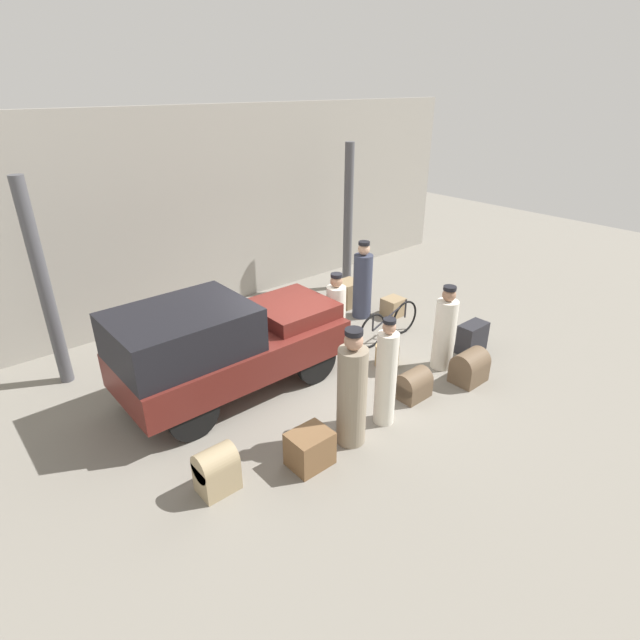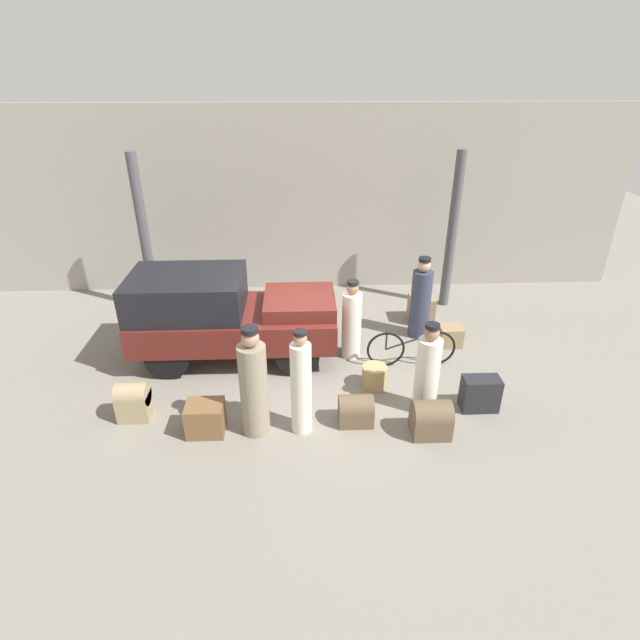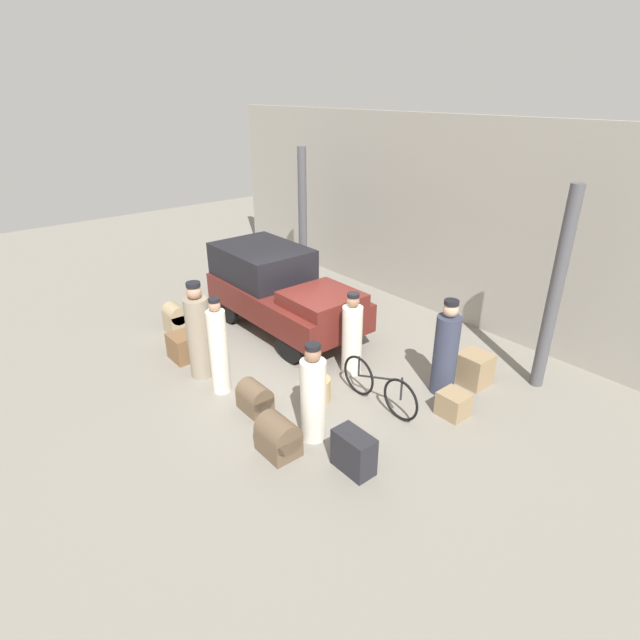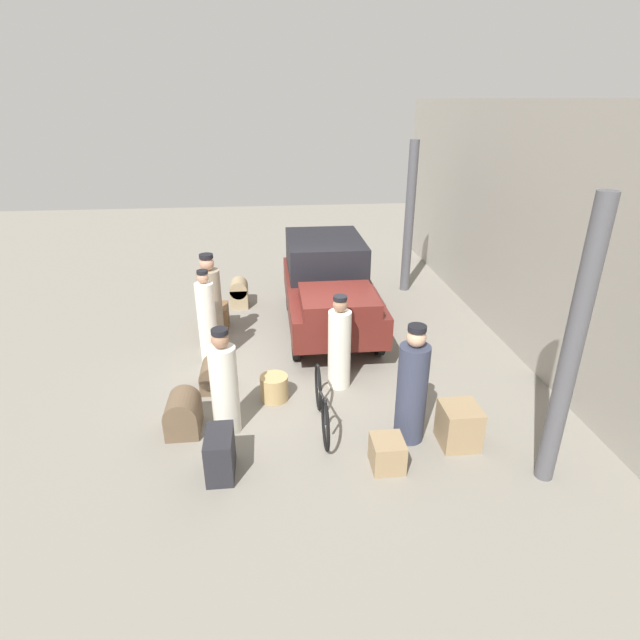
# 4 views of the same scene
# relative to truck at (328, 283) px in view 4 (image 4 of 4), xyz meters

# --- Properties ---
(ground_plane) EXTENTS (30.00, 30.00, 0.00)m
(ground_plane) POSITION_rel_truck_xyz_m (1.66, -0.57, -0.97)
(ground_plane) COLOR gray
(station_building_facade) EXTENTS (16.00, 0.15, 4.50)m
(station_building_facade) POSITION_rel_truck_xyz_m (1.66, 3.50, 1.28)
(station_building_facade) COLOR gray
(station_building_facade) RESTS_ON ground
(canopy_pillar_left) EXTENTS (0.23, 0.23, 3.65)m
(canopy_pillar_left) POSITION_rel_truck_xyz_m (-1.99, 2.22, 0.86)
(canopy_pillar_left) COLOR #4C4C51
(canopy_pillar_left) RESTS_ON ground
(canopy_pillar_right) EXTENTS (0.23, 0.23, 3.65)m
(canopy_pillar_right) POSITION_rel_truck_xyz_m (5.01, 2.22, 0.86)
(canopy_pillar_right) COLOR #4C4C51
(canopy_pillar_right) RESTS_ON ground
(truck) EXTENTS (3.89, 1.75, 1.75)m
(truck) POSITION_rel_truck_xyz_m (0.00, 0.00, 0.00)
(truck) COLOR black
(truck) RESTS_ON ground
(bicycle) EXTENTS (1.73, 0.04, 0.79)m
(bicycle) POSITION_rel_truck_xyz_m (3.62, -0.53, -0.59)
(bicycle) COLOR black
(bicycle) RESTS_ON ground
(wicker_basket) EXTENTS (0.45, 0.45, 0.42)m
(wicker_basket) POSITION_rel_truck_xyz_m (2.81, -1.22, -0.76)
(wicker_basket) COLOR tan
(wicker_basket) RESTS_ON ground
(porter_carrying_trunk) EXTENTS (0.43, 0.43, 1.78)m
(porter_carrying_trunk) POSITION_rel_truck_xyz_m (4.03, 0.68, -0.16)
(porter_carrying_trunk) COLOR #33384C
(porter_carrying_trunk) RESTS_ON ground
(porter_with_bicycle) EXTENTS (0.33, 0.33, 1.81)m
(porter_with_bicycle) POSITION_rel_truck_xyz_m (1.48, -2.37, -0.13)
(porter_with_bicycle) COLOR silver
(porter_with_bicycle) RESTS_ON ground
(porter_standing_middle) EXTENTS (0.44, 0.44, 1.88)m
(porter_standing_middle) POSITION_rel_truck_xyz_m (0.75, -2.37, -0.11)
(porter_standing_middle) COLOR gray
(porter_standing_middle) RESTS_ON ground
(conductor_in_dark_uniform) EXTENTS (0.40, 0.40, 1.64)m
(conductor_in_dark_uniform) POSITION_rel_truck_xyz_m (3.57, -1.92, -0.22)
(conductor_in_dark_uniform) COLOR silver
(conductor_in_dark_uniform) RESTS_ON ground
(porter_lifting_near_truck) EXTENTS (0.38, 0.38, 1.63)m
(porter_lifting_near_truck) POSITION_rel_truck_xyz_m (2.49, -0.12, -0.22)
(porter_lifting_near_truck) COLOR silver
(porter_lifting_near_truck) RESTS_ON ground
(suitcase_small_leather) EXTENTS (0.51, 0.40, 0.66)m
(suitcase_small_leather) POSITION_rel_truck_xyz_m (-1.28, -1.95, -0.63)
(suitcase_small_leather) COLOR #9E8966
(suitcase_small_leather) RESTS_ON ground
(suitcase_tan_flat) EXTENTS (0.54, 0.52, 0.60)m
(suitcase_tan_flat) POSITION_rel_truck_xyz_m (4.24, 1.34, -0.67)
(suitcase_tan_flat) COLOR #937A56
(suitcase_tan_flat) RESTS_ON ground
(suitcase_black_upright) EXTENTS (0.59, 0.48, 0.53)m
(suitcase_black_upright) POSITION_rel_truck_xyz_m (-0.04, -2.37, -0.70)
(suitcase_black_upright) COLOR brown
(suitcase_black_upright) RESTS_ON ground
(trunk_large_brown) EXTENTS (0.46, 0.42, 0.42)m
(trunk_large_brown) POSITION_rel_truck_xyz_m (4.61, 0.23, -0.76)
(trunk_large_brown) COLOR #937A56
(trunk_large_brown) RESTS_ON ground
(trunk_umber_medium) EXTENTS (0.62, 0.35, 0.61)m
(trunk_umber_medium) POSITION_rel_truck_xyz_m (4.51, -1.95, -0.66)
(trunk_umber_medium) COLOR #232328
(trunk_umber_medium) RESTS_ON ground
(trunk_barrel_dark) EXTENTS (0.56, 0.42, 0.51)m
(trunk_barrel_dark) POSITION_rel_truck_xyz_m (2.37, -2.23, -0.73)
(trunk_barrel_dark) COLOR brown
(trunk_barrel_dark) RESTS_ON ground
(trunk_wicker_pale) EXTENTS (0.60, 0.48, 0.60)m
(trunk_wicker_pale) POSITION_rel_truck_xyz_m (3.52, -2.56, -0.68)
(trunk_wicker_pale) COLOR brown
(trunk_wicker_pale) RESTS_ON ground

